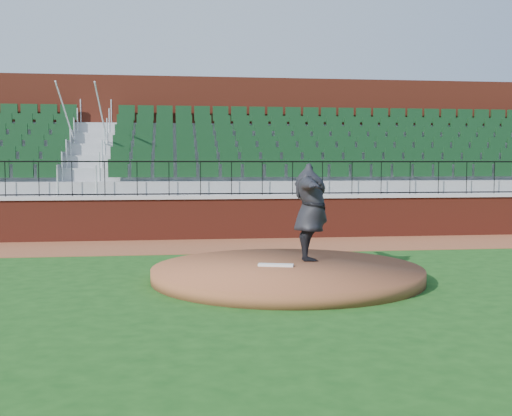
{
  "coord_description": "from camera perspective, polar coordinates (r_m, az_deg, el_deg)",
  "views": [
    {
      "loc": [
        -1.77,
        -11.8,
        2.24
      ],
      "look_at": [
        0.0,
        1.5,
        1.3
      ],
      "focal_mm": 44.56,
      "sensor_mm": 36.0,
      "label": 1
    }
  ],
  "objects": [
    {
      "name": "ground",
      "position": [
        12.14,
        0.94,
        -6.63
      ],
      "size": [
        90.0,
        90.0,
        0.0
      ],
      "primitive_type": "plane",
      "color": "#154212",
      "rests_on": "ground"
    },
    {
      "name": "warning_track",
      "position": [
        17.43,
        -1.7,
        -3.36
      ],
      "size": [
        34.0,
        3.2,
        0.01
      ],
      "primitive_type": "cube",
      "color": "brown",
      "rests_on": "ground"
    },
    {
      "name": "field_wall",
      "position": [
        18.95,
        -2.2,
        -0.96
      ],
      "size": [
        34.0,
        0.35,
        1.2
      ],
      "primitive_type": "cube",
      "color": "maroon",
      "rests_on": "ground"
    },
    {
      "name": "wall_cap",
      "position": [
        18.91,
        -2.2,
        1.0
      ],
      "size": [
        34.0,
        0.45,
        0.1
      ],
      "primitive_type": "cube",
      "color": "#B7B7B7",
      "rests_on": "field_wall"
    },
    {
      "name": "wall_railing",
      "position": [
        18.89,
        -2.21,
        2.67
      ],
      "size": [
        34.0,
        0.05,
        1.0
      ],
      "primitive_type": null,
      "color": "black",
      "rests_on": "wall_cap"
    },
    {
      "name": "seating_stands",
      "position": [
        21.6,
        -2.89,
        4.16
      ],
      "size": [
        34.0,
        5.1,
        4.6
      ],
      "primitive_type": null,
      "color": "gray",
      "rests_on": "ground"
    },
    {
      "name": "concourse_wall",
      "position": [
        24.39,
        -3.44,
        5.2
      ],
      "size": [
        34.0,
        0.5,
        5.5
      ],
      "primitive_type": "cube",
      "color": "maroon",
      "rests_on": "ground"
    },
    {
      "name": "pitchers_mound",
      "position": [
        12.35,
        2.8,
        -5.86
      ],
      "size": [
        5.22,
        5.22,
        0.25
      ],
      "primitive_type": "cylinder",
      "color": "brown",
      "rests_on": "ground"
    },
    {
      "name": "pitching_rubber",
      "position": [
        12.38,
        1.79,
        -5.14
      ],
      "size": [
        0.7,
        0.35,
        0.05
      ],
      "primitive_type": "cube",
      "rotation": [
        0.0,
        0.0,
        -0.28
      ],
      "color": "silver",
      "rests_on": "pitchers_mound"
    },
    {
      "name": "pitcher",
      "position": [
        12.99,
        4.92,
        -0.38
      ],
      "size": [
        0.83,
        2.49,
        2.0
      ],
      "primitive_type": "imported",
      "rotation": [
        0.0,
        0.0,
        1.5
      ],
      "color": "black",
      "rests_on": "pitchers_mound"
    }
  ]
}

